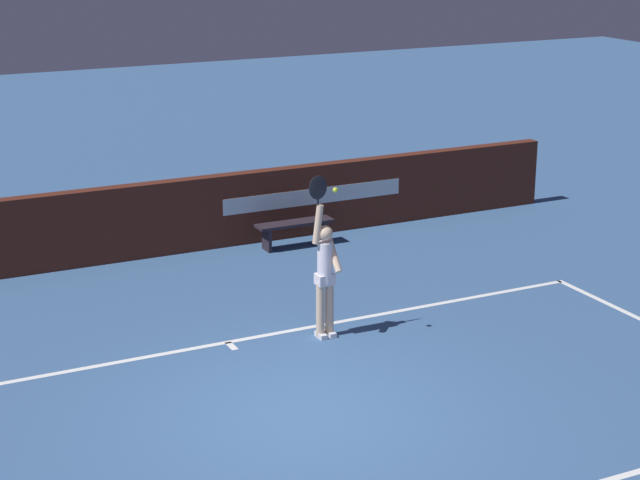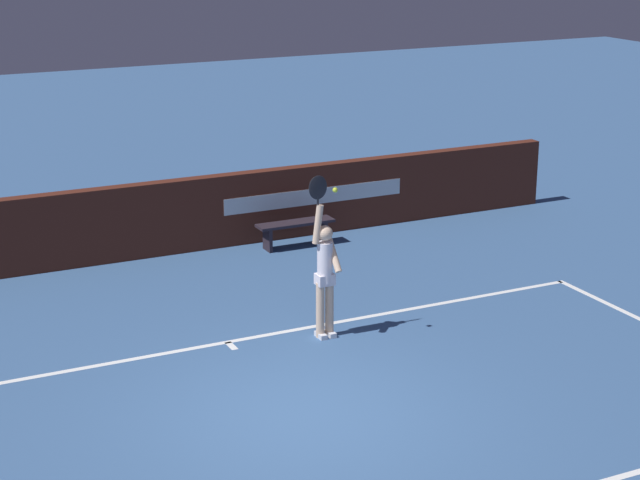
% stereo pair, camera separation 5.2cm
% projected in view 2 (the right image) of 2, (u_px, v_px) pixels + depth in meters
% --- Properties ---
extents(ground_plane, '(60.00, 60.00, 0.00)m').
position_uv_depth(ground_plane, '(304.00, 416.00, 12.96)').
color(ground_plane, '#395C8B').
extents(court_lines, '(11.85, 5.47, 0.00)m').
position_uv_depth(court_lines, '(308.00, 419.00, 12.87)').
color(court_lines, white).
rests_on(court_lines, ground).
extents(back_wall, '(16.93, 0.26, 1.32)m').
position_uv_depth(back_wall, '(138.00, 221.00, 18.65)').
color(back_wall, '#4B2015').
rests_on(back_wall, ground).
extents(tennis_player, '(0.41, 0.38, 2.39)m').
position_uv_depth(tennis_player, '(325.00, 271.00, 15.07)').
color(tennis_player, beige).
rests_on(tennis_player, ground).
extents(tennis_ball, '(0.07, 0.07, 0.07)m').
position_uv_depth(tennis_ball, '(335.00, 190.00, 14.45)').
color(tennis_ball, '#D0E532').
extents(courtside_bench_near, '(1.44, 0.36, 0.47)m').
position_uv_depth(courtside_bench_near, '(295.00, 228.00, 19.33)').
color(courtside_bench_near, '#281F26').
rests_on(courtside_bench_near, ground).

